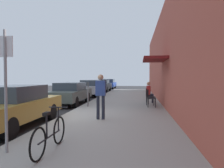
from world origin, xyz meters
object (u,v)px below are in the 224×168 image
(parked_car_1, at_px, (70,93))
(seated_patron_2, at_px, (149,91))
(parked_car_2, at_px, (91,88))
(parked_car_4, at_px, (109,84))
(pedestrian_standing, at_px, (101,93))
(street_sign, at_px, (6,81))
(cafe_chair_0, at_px, (150,98))
(bicycle_0, at_px, (50,135))
(cafe_chair_2, at_px, (148,94))
(parked_car_0, at_px, (13,106))
(parked_car_3, at_px, (102,85))
(parking_meter, at_px, (88,92))
(cafe_chair_1, at_px, (149,96))

(parked_car_1, distance_m, seated_patron_2, 4.98)
(parked_car_2, bearing_deg, seated_patron_2, -46.08)
(parked_car_4, height_order, pedestrian_standing, pedestrian_standing)
(street_sign, height_order, cafe_chair_0, street_sign)
(bicycle_0, xyz_separation_m, cafe_chair_2, (2.49, 8.82, 0.14))
(parked_car_0, height_order, bicycle_0, parked_car_0)
(pedestrian_standing, bearing_deg, parked_car_3, 100.13)
(parked_car_1, relative_size, parked_car_2, 1.00)
(parked_car_4, distance_m, seated_patron_2, 16.96)
(street_sign, xyz_separation_m, cafe_chair_2, (3.38, 8.99, -1.02))
(parked_car_3, distance_m, cafe_chair_2, 11.68)
(parked_car_4, distance_m, cafe_chair_0, 18.79)
(parked_car_3, distance_m, cafe_chair_0, 13.45)
(parked_car_1, bearing_deg, bicycle_0, -73.85)
(parked_car_4, height_order, bicycle_0, parked_car_4)
(street_sign, distance_m, cafe_chair_0, 7.90)
(street_sign, bearing_deg, parked_car_0, 120.69)
(parked_car_0, xyz_separation_m, pedestrian_standing, (2.85, 1.11, 0.39))
(parked_car_3, bearing_deg, street_sign, -85.62)
(cafe_chair_2, xyz_separation_m, seated_patron_2, (0.06, -0.01, 0.19))
(parked_car_1, relative_size, seated_patron_2, 3.41)
(bicycle_0, bearing_deg, parking_meter, 97.13)
(street_sign, bearing_deg, cafe_chair_0, 64.43)
(cafe_chair_0, height_order, cafe_chair_2, same)
(parked_car_0, height_order, seated_patron_2, parked_car_0)
(parked_car_0, xyz_separation_m, bicycle_0, (2.39, -2.36, -0.25))
(bicycle_0, distance_m, cafe_chair_0, 7.33)
(parked_car_3, relative_size, street_sign, 1.69)
(parked_car_3, xyz_separation_m, street_sign, (1.50, -19.60, 0.92))
(cafe_chair_1, relative_size, pedestrian_standing, 0.51)
(parked_car_3, bearing_deg, bicycle_0, -82.99)
(parked_car_2, relative_size, street_sign, 1.69)
(street_sign, relative_size, bicycle_0, 1.52)
(parked_car_0, xyz_separation_m, cafe_chair_1, (4.89, 5.32, -0.11))
(parked_car_0, relative_size, parked_car_2, 1.00)
(parked_car_1, distance_m, cafe_chair_2, 4.92)
(parked_car_1, distance_m, cafe_chair_1, 4.92)
(parked_car_4, xyz_separation_m, cafe_chair_2, (4.88, -16.21, -0.09))
(street_sign, bearing_deg, parked_car_2, 96.06)
(street_sign, distance_m, seated_patron_2, 9.66)
(parked_car_1, xyz_separation_m, cafe_chair_1, (4.89, -0.58, -0.09))
(parking_meter, height_order, pedestrian_standing, pedestrian_standing)
(parking_meter, relative_size, bicycle_0, 0.77)
(cafe_chair_0, height_order, pedestrian_standing, pedestrian_standing)
(parking_meter, xyz_separation_m, pedestrian_standing, (1.30, -3.24, 0.23))
(street_sign, bearing_deg, pedestrian_standing, 69.58)
(bicycle_0, height_order, seated_patron_2, seated_patron_2)
(bicycle_0, xyz_separation_m, seated_patron_2, (2.55, 8.81, 0.34))
(parked_car_2, relative_size, pedestrian_standing, 2.59)
(parked_car_3, relative_size, parking_meter, 3.33)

